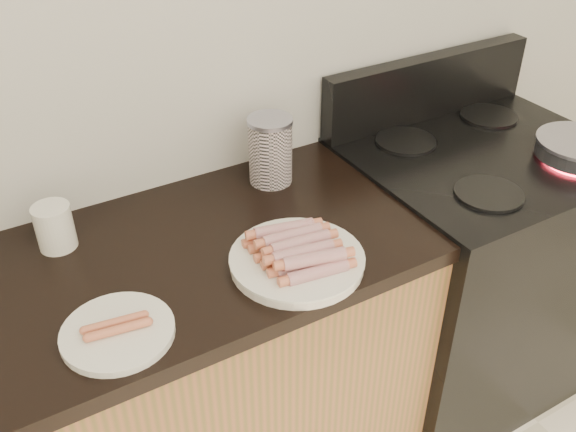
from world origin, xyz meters
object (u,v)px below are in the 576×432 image
canister (270,150)px  mug (55,227)px  stove (464,273)px  main_plate (297,262)px  side_plate (118,332)px

canister → mug: size_ratio=1.70×
stove → mug: 1.30m
stove → canister: 0.84m
main_plate → canister: size_ratio=1.63×
side_plate → stove: bearing=8.1°
mug → side_plate: bearing=-85.7°
side_plate → mug: 0.36m
side_plate → canister: (0.55, 0.36, 0.09)m
stove → mug: (-1.19, 0.19, 0.50)m
main_plate → side_plate: (-0.42, -0.01, -0.00)m
canister → mug: 0.58m
main_plate → mug: (-0.44, 0.35, 0.04)m
main_plate → canister: 0.39m
side_plate → canister: bearing=33.6°
stove → main_plate: (-0.74, -0.15, 0.45)m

